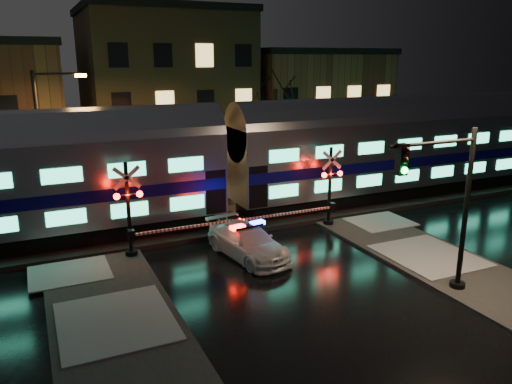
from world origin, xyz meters
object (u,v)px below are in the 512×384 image
Objects in this scene: police_car at (248,242)px; crossing_signal_right at (324,195)px; streetlight at (45,137)px; traffic_light at (447,211)px; crossing_signal_left at (138,219)px.

crossing_signal_right is at bearing 11.43° from police_car.
crossing_signal_right is 14.19m from streetlight.
streetlight is (-7.23, 8.60, 3.74)m from police_car.
crossing_signal_right is 0.95× the size of traffic_light.
crossing_signal_right is at bearing -28.75° from streetlight.
streetlight reaches higher than traffic_light.
police_car is at bearing 133.68° from traffic_light.
crossing_signal_left is 0.98× the size of traffic_light.
crossing_signal_left is 12.12m from traffic_light.
police_car is 0.82× the size of traffic_light.
traffic_light reaches higher than crossing_signal_right.
traffic_light reaches higher than police_car.
streetlight is (-11.99, 14.74, 1.25)m from traffic_light.
traffic_light is 0.78× the size of streetlight.
crossing_signal_right is 0.97× the size of crossing_signal_left.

